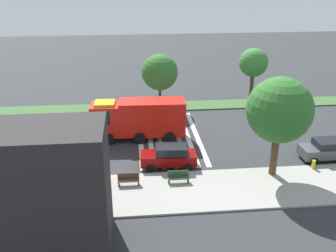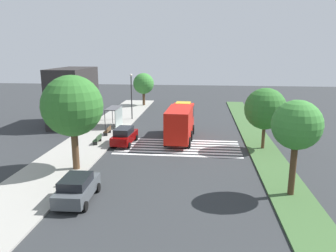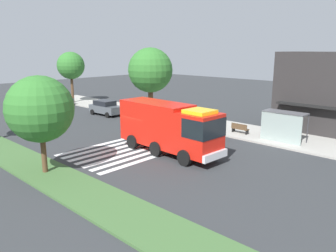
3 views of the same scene
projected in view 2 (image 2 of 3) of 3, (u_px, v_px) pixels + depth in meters
ground_plane at (178, 147)px, 33.19m from camera, size 120.00×120.00×0.00m
sidewalk at (87, 144)px, 34.15m from camera, size 60.00×5.48×0.14m
median_strip at (263, 149)px, 32.32m from camera, size 60.00×3.00×0.14m
crosswalk at (178, 147)px, 33.23m from camera, size 5.85×12.51×0.01m
fire_truck at (181, 121)px, 35.74m from camera, size 8.94×2.97×3.74m
parked_car_mid at (77, 188)px, 21.28m from camera, size 4.33×2.21×1.73m
parked_car_east at (124, 136)px, 34.13m from camera, size 4.58×2.21×1.82m
bus_stop_shelter at (116, 113)px, 41.26m from camera, size 3.50×1.40×2.46m
bench_near_shelter at (108, 131)px, 37.68m from camera, size 1.60×0.50×0.90m
bench_west_of_shelter at (98, 139)px, 34.10m from camera, size 1.60×0.50×0.90m
street_lamp at (131, 93)px, 45.38m from camera, size 0.36×0.36×6.37m
storefront_building at (73, 97)px, 42.60m from camera, size 8.39×5.00×7.43m
sidewalk_tree_west at (72, 106)px, 25.72m from camera, size 4.88×4.88×7.72m
sidewalk_tree_center at (144, 84)px, 56.87m from camera, size 3.63×3.63×5.65m
median_tree_far_west at (297, 126)px, 21.07m from camera, size 3.27×3.27×6.49m
median_tree_west at (265, 109)px, 31.59m from camera, size 4.06×4.06×6.04m
fire_hydrant at (64, 182)px, 23.35m from camera, size 0.28×0.28×0.70m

